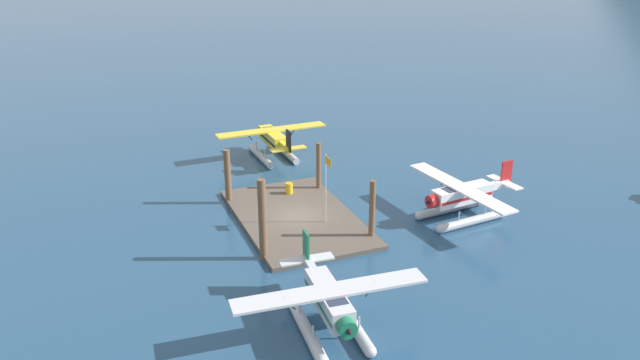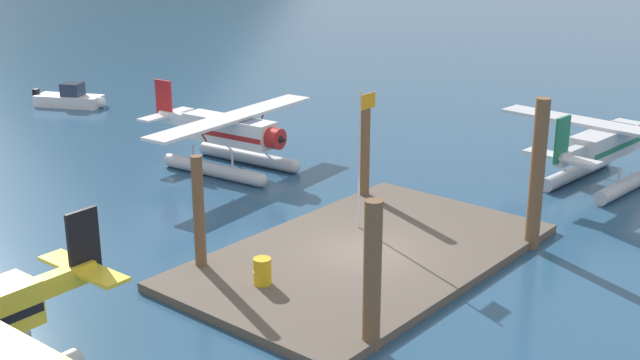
% 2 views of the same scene
% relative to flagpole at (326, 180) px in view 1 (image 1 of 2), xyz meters
% --- Properties ---
extents(ground_plane, '(1200.00, 1200.00, 0.00)m').
position_rel_flagpole_xyz_m(ground_plane, '(-1.86, -1.60, -3.60)').
color(ground_plane, navy).
extents(dock_platform, '(13.46, 8.12, 0.30)m').
position_rel_flagpole_xyz_m(dock_platform, '(-1.86, -1.60, -3.45)').
color(dock_platform, brown).
rests_on(dock_platform, ground).
extents(piling_near_left, '(0.50, 0.50, 4.38)m').
position_rel_flagpole_xyz_m(piling_near_left, '(-6.69, -5.44, -1.41)').
color(piling_near_left, brown).
rests_on(piling_near_left, ground).
extents(piling_near_right, '(0.52, 0.52, 5.54)m').
position_rel_flagpole_xyz_m(piling_near_right, '(2.88, -5.60, -0.83)').
color(piling_near_right, brown).
rests_on(piling_near_right, ground).
extents(piling_far_left, '(0.39, 0.39, 4.12)m').
position_rel_flagpole_xyz_m(piling_far_left, '(-6.31, 1.95, -1.54)').
color(piling_far_left, brown).
rests_on(piling_far_left, ground).
extents(piling_far_right, '(0.42, 0.42, 4.34)m').
position_rel_flagpole_xyz_m(piling_far_right, '(3.02, 2.10, -1.43)').
color(piling_far_right, brown).
rests_on(piling_far_right, ground).
extents(flagpole, '(0.95, 0.10, 5.22)m').
position_rel_flagpole_xyz_m(flagpole, '(0.00, 0.00, 0.00)').
color(flagpole, silver).
rests_on(flagpole, dock_platform).
extents(fuel_drum, '(0.62, 0.62, 0.88)m').
position_rel_flagpole_xyz_m(fuel_drum, '(-6.07, -0.68, -2.86)').
color(fuel_drum, gold).
rests_on(fuel_drum, dock_platform).
extents(seaplane_yellow_port_fwd, '(7.98, 10.43, 3.84)m').
position_rel_flagpole_xyz_m(seaplane_yellow_port_fwd, '(-15.44, 1.05, -2.02)').
color(seaplane_yellow_port_fwd, '#B7BABF').
rests_on(seaplane_yellow_port_fwd, ground).
extents(seaplane_white_bow_right, '(10.49, 7.96, 3.84)m').
position_rel_flagpole_xyz_m(seaplane_white_bow_right, '(2.54, 9.63, -2.02)').
color(seaplane_white_bow_right, '#B7BABF').
rests_on(seaplane_white_bow_right, ground).
extents(seaplane_silver_stbd_aft, '(7.97, 10.48, 3.84)m').
position_rel_flagpole_xyz_m(seaplane_silver_stbd_aft, '(11.72, -4.73, -2.02)').
color(seaplane_silver_stbd_aft, '#B7BABF').
rests_on(seaplane_silver_stbd_aft, ground).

